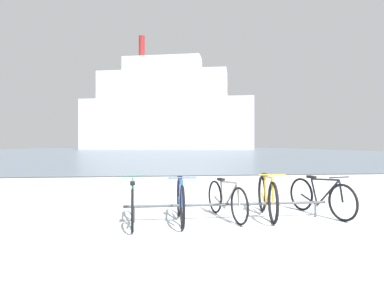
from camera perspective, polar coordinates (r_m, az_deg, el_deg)
name	(u,v)px	position (r m, az deg, el deg)	size (l,w,h in m)	color
ground	(167,152)	(58.32, -4.17, -1.37)	(80.00, 132.00, 0.08)	silver
bike_rack	(228,205)	(6.23, 6.09, -10.22)	(3.73, 0.12, 0.31)	#4C5156
bicycle_0	(133,203)	(5.95, -10.01, -9.76)	(0.46, 1.75, 0.80)	black
bicycle_1	(181,201)	(6.00, -1.95, -9.56)	(0.46, 1.71, 0.83)	black
bicycle_2	(226,200)	(6.32, 5.81, -9.32)	(0.53, 1.68, 0.76)	black
bicycle_3	(267,197)	(6.56, 12.57, -8.70)	(0.46, 1.79, 0.85)	black
bicycle_4	(321,197)	(7.00, 20.89, -8.35)	(0.62, 1.68, 0.79)	black
ferry_ship	(165,111)	(83.39, -4.53, 5.57)	(42.75, 18.37, 28.13)	silver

